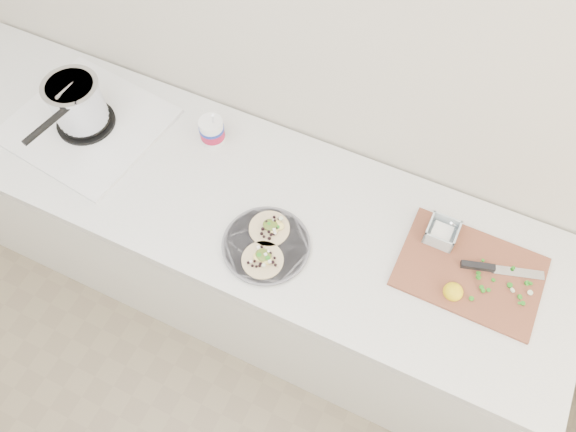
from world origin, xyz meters
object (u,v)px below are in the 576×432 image
at_px(taco_plate, 266,244).
at_px(cutboard, 470,267).
at_px(tub, 212,130).
at_px(stove, 81,111).

xyz_separation_m(taco_plate, cutboard, (0.61, 0.20, -0.00)).
xyz_separation_m(taco_plate, tub, (-0.36, 0.30, 0.05)).
distance_m(tub, cutboard, 0.97).
bearing_deg(taco_plate, cutboard, 18.13).
height_order(taco_plate, tub, tub).
relative_size(stove, cutboard, 1.30).
relative_size(taco_plate, tub, 1.43).
height_order(taco_plate, cutboard, cutboard).
relative_size(taco_plate, cutboard, 0.65).
bearing_deg(taco_plate, tub, 139.85).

